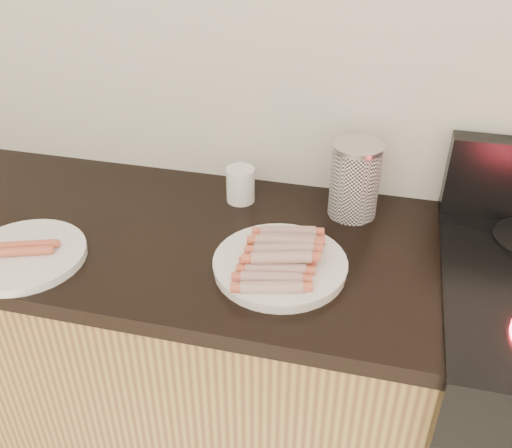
% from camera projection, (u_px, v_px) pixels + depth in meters
% --- Properties ---
extents(wall_back, '(4.00, 0.04, 2.60)m').
position_uv_depth(wall_back, '(296.00, 39.00, 1.38)').
color(wall_back, silver).
rests_on(wall_back, ground).
extents(cabinet_base, '(2.20, 0.59, 0.86)m').
position_uv_depth(cabinet_base, '(42.00, 339.00, 1.74)').
color(cabinet_base, '#B58F46').
rests_on(cabinet_base, floor).
extents(counter_slab, '(2.20, 0.62, 0.04)m').
position_uv_depth(counter_slab, '(6.00, 215.00, 1.50)').
color(counter_slab, black).
rests_on(counter_slab, cabinet_base).
extents(main_plate, '(0.36, 0.36, 0.02)m').
position_uv_depth(main_plate, '(280.00, 266.00, 1.27)').
color(main_plate, silver).
rests_on(main_plate, counter_slab).
extents(side_plate, '(0.34, 0.34, 0.02)m').
position_uv_depth(side_plate, '(25.00, 255.00, 1.30)').
color(side_plate, white).
rests_on(side_plate, counter_slab).
extents(hotdog_pile, '(0.13, 0.26, 0.05)m').
position_uv_depth(hotdog_pile, '(280.00, 255.00, 1.25)').
color(hotdog_pile, '#98423A').
rests_on(hotdog_pile, main_plate).
extents(plain_sausages, '(0.13, 0.09, 0.02)m').
position_uv_depth(plain_sausages, '(23.00, 248.00, 1.29)').
color(plain_sausages, '#B6572D').
rests_on(plain_sausages, side_plate).
extents(canister, '(0.13, 0.13, 0.20)m').
position_uv_depth(canister, '(355.00, 180.00, 1.41)').
color(canister, white).
rests_on(canister, counter_slab).
extents(mug, '(0.09, 0.09, 0.09)m').
position_uv_depth(mug, '(240.00, 185.00, 1.50)').
color(mug, white).
rests_on(mug, counter_slab).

